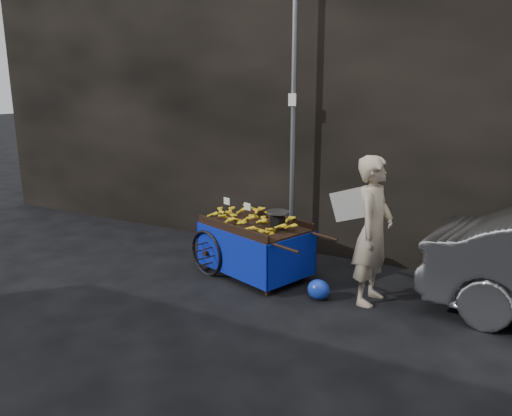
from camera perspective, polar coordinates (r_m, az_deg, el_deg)
The scene contains 6 objects.
ground at distance 6.95m, azimuth -2.83°, elevation -8.17°, with size 80.00×80.00×0.00m, color black.
building_wall at distance 8.61m, azimuth 8.63°, elevation 13.01°, with size 13.50×2.00×5.00m.
street_pole at distance 7.47m, azimuth 4.28°, elevation 9.23°, with size 0.12×0.10×4.00m.
banana_cart at distance 6.92m, azimuth -0.38°, elevation -2.44°, with size 2.15×1.46×1.07m.
vendor at distance 6.15m, azimuth 13.24°, elevation -2.53°, with size 0.79×0.69×1.81m.
plastic_bag at distance 6.34m, azimuth 7.17°, elevation -9.23°, with size 0.29×0.23×0.26m, color #1836B8.
Camera 1 is at (3.40, -5.47, 2.61)m, focal length 35.00 mm.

